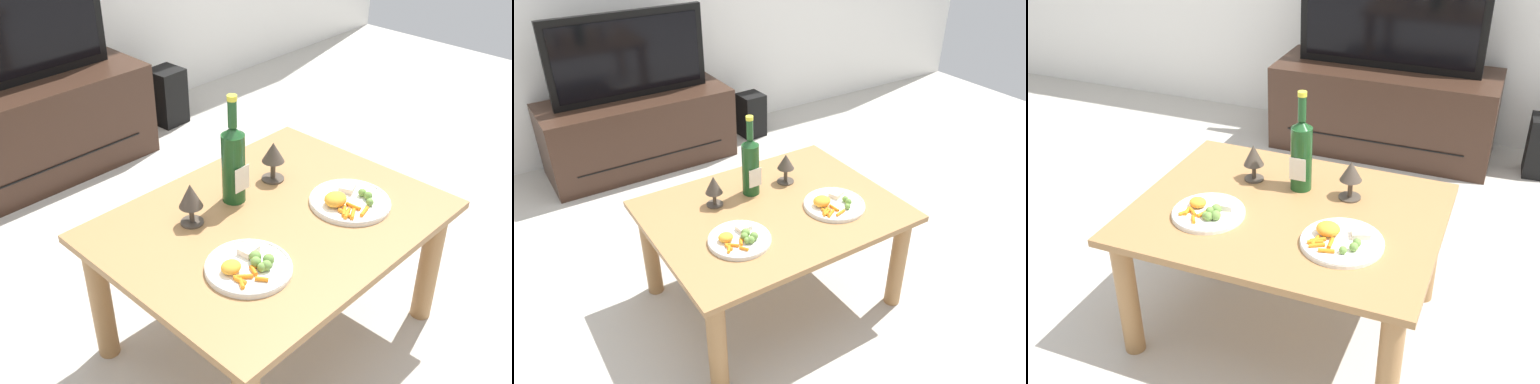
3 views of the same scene
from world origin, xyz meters
The scene contains 9 objects.
ground_plane centered at (0.00, 0.00, 0.00)m, with size 6.40×6.40×0.00m, color #B7B2A8.
dining_table centered at (0.00, 0.00, 0.39)m, with size 1.01×0.78×0.48m.
tv_stand centered at (-0.04, 1.57, 0.24)m, with size 1.20×0.48×0.48m.
tv_screen centered at (-0.04, 1.57, 0.74)m, with size 0.99×0.05×0.53m.
wine_bottle centered at (-0.01, 0.16, 0.62)m, with size 0.07×0.08×0.36m.
goblet_left centered at (-0.19, 0.16, 0.57)m, with size 0.07×0.07×0.14m.
goblet_right centered at (0.17, 0.16, 0.58)m, with size 0.08×0.08×0.14m.
dinner_plate_left centered at (-0.23, -0.12, 0.49)m, with size 0.24×0.24×0.05m.
dinner_plate_right centered at (0.22, -0.12, 0.49)m, with size 0.26×0.26×0.05m.
Camera 3 is at (0.64, -1.63, 1.55)m, focal length 43.42 mm.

